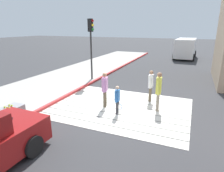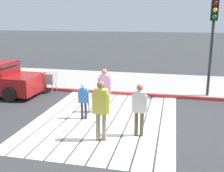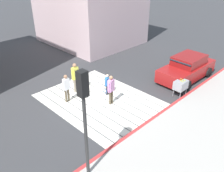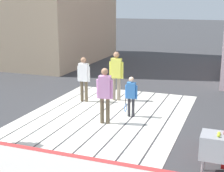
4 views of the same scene
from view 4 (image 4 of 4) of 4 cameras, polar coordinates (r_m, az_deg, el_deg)
The scene contains 8 objects.
ground_plane at distance 10.96m, azimuth -0.88°, elevation -4.93°, with size 120.00×120.00×0.00m, color #38383A.
crosswalk_stripes at distance 10.95m, azimuth -0.88°, elevation -4.90°, with size 6.40×4.90×0.01m.
curb_painted at distance 8.21m, azimuth -9.36°, elevation -11.36°, with size 0.16×40.00×0.13m, color #BC3333.
tennis_ball_cart at distance 7.33m, azimuth 17.75°, elevation -9.70°, with size 0.56×0.80×1.02m.
pedestrian_adult_lead at distance 12.22m, azimuth -4.76°, elevation 1.67°, with size 0.22×0.48×1.64m.
pedestrian_adult_trailing at distance 12.32m, azimuth 0.74°, elevation 2.30°, with size 0.27×0.52×1.81m.
pedestrian_adult_side at distance 9.96m, azimuth -1.22°, elevation -0.98°, with size 0.27×0.49×1.69m.
pedestrian_child_with_racket at distance 10.62m, azimuth 3.20°, elevation -1.44°, with size 0.28×0.40×1.30m.
Camera 4 is at (-9.64, -3.80, 3.56)m, focal length 54.50 mm.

